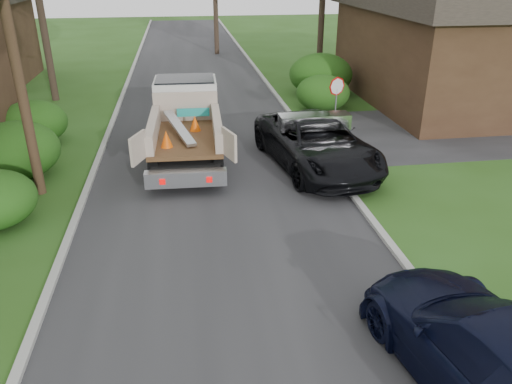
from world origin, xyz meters
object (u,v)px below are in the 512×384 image
object	(u,v)px
stop_sign	(336,94)
navy_suv	(496,359)
flatbed_truck	(186,116)
black_pickup	(316,143)
house_right	(460,37)
utility_pole	(8,20)

from	to	relation	value
stop_sign	navy_suv	xyz separation A→B (m)	(-1.40, -13.59, -0.94)
navy_suv	stop_sign	bearing A→B (deg)	-104.54
flatbed_truck	black_pickup	xyz separation A→B (m)	(4.43, -2.35, -0.50)
navy_suv	black_pickup	bearing A→B (deg)	-97.57
stop_sign	house_right	distance (m)	9.37
utility_pole	black_pickup	distance (m)	10.09
flatbed_truck	black_pickup	size ratio (longest dim) A/B	1.07
utility_pole	navy_suv	distance (m)	14.02
utility_pole	flatbed_truck	xyz separation A→B (m)	(4.65, 3.25, -3.80)
house_right	flatbed_truck	size ratio (longest dim) A/B	1.92
black_pickup	stop_sign	bearing A→B (deg)	54.17
house_right	black_pickup	bearing A→B (deg)	-139.21
stop_sign	black_pickup	bearing A→B (deg)	-117.21
house_right	black_pickup	world-z (taller)	house_right
black_pickup	navy_suv	distance (m)	10.48
utility_pole	navy_suv	bearing A→B (deg)	-45.88
flatbed_truck	navy_suv	xyz separation A→B (m)	(4.63, -12.83, -0.53)
stop_sign	navy_suv	bearing A→B (deg)	-95.88
utility_pole	flatbed_truck	bearing A→B (deg)	34.97
house_right	black_pickup	xyz separation A→B (m)	(-9.40, -8.11, -2.28)
stop_sign	utility_pole	bearing A→B (deg)	-159.38
utility_pole	house_right	bearing A→B (deg)	26.01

